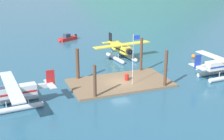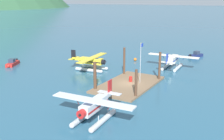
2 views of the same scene
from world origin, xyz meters
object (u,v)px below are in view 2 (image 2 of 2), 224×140
boat_navy_open_se (196,55)px  seaplane_silver_port_aft (94,108)px  fuel_drum (131,79)px  seaplane_cream_stbd_aft (173,61)px  flagpole (141,59)px  mooring_buoy (135,59)px  boat_red_open_north (12,63)px  seaplane_yellow_bow_right (91,63)px

boat_navy_open_se → seaplane_silver_port_aft: bearing=177.2°
fuel_drum → seaplane_cream_stbd_aft: size_ratio=0.08×
flagpole → seaplane_silver_port_aft: bearing=-176.4°
flagpole → boat_navy_open_se: bearing=-6.3°
mooring_buoy → seaplane_silver_port_aft: seaplane_silver_port_aft is taller
flagpole → seaplane_silver_port_aft: size_ratio=0.65×
boat_navy_open_se → boat_red_open_north: same height
boat_navy_open_se → fuel_drum: bearing=170.2°
mooring_buoy → seaplane_yellow_bow_right: 12.69m
mooring_buoy → seaplane_silver_port_aft: bearing=-163.3°
flagpole → boat_navy_open_se: 27.37m
seaplane_yellow_bow_right → seaplane_cream_stbd_aft: size_ratio=1.00×
mooring_buoy → boat_red_open_north: size_ratio=0.16×
seaplane_silver_port_aft → boat_red_open_north: bearing=66.5°
seaplane_silver_port_aft → fuel_drum: bearing=9.9°
boat_navy_open_se → flagpole: bearing=173.7°
fuel_drum → seaplane_silver_port_aft: size_ratio=0.08×
mooring_buoy → seaplane_cream_stbd_aft: 9.93m
flagpole → seaplane_yellow_bow_right: size_ratio=0.65×
fuel_drum → seaplane_cream_stbd_aft: bearing=-12.7°
seaplane_cream_stbd_aft → seaplane_yellow_bow_right: bearing=125.4°
mooring_buoy → seaplane_silver_port_aft: size_ratio=0.07×
seaplane_cream_stbd_aft → boat_red_open_north: size_ratio=2.34×
mooring_buoy → boat_navy_open_se: boat_navy_open_se is taller
seaplane_yellow_bow_right → fuel_drum: bearing=-109.0°
seaplane_yellow_bow_right → mooring_buoy: bearing=-18.8°
flagpole → seaplane_yellow_bow_right: 13.15m
fuel_drum → seaplane_yellow_bow_right: 11.30m
mooring_buoy → seaplane_silver_port_aft: 32.03m
flagpole → seaplane_cream_stbd_aft: bearing=-5.7°
fuel_drum → boat_navy_open_se: bearing=-9.8°
mooring_buoy → boat_navy_open_se: size_ratio=0.15×
mooring_buoy → seaplane_yellow_bow_right: seaplane_yellow_bow_right is taller
seaplane_yellow_bow_right → boat_navy_open_se: bearing=-33.2°
fuel_drum → seaplane_cream_stbd_aft: 13.73m
fuel_drum → seaplane_yellow_bow_right: seaplane_yellow_bow_right is taller
seaplane_yellow_bow_right → boat_red_open_north: seaplane_yellow_bow_right is taller
seaplane_yellow_bow_right → seaplane_cream_stbd_aft: (9.70, -13.66, 0.00)m
fuel_drum → mooring_buoy: size_ratio=1.25×
boat_red_open_north → fuel_drum: bearing=-86.3°
boat_red_open_north → seaplane_cream_stbd_aft: bearing=-63.7°
mooring_buoy → seaplane_cream_stbd_aft: bearing=-103.3°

